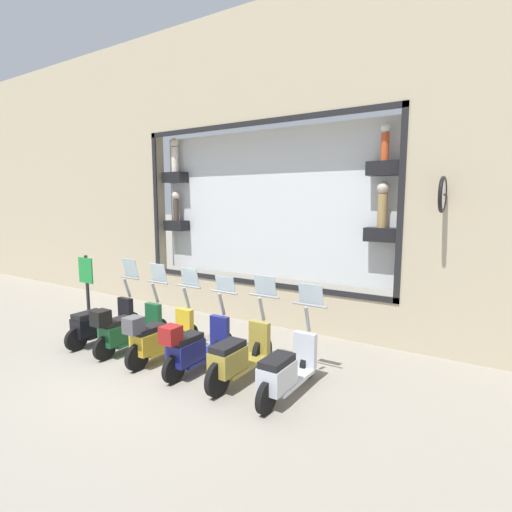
{
  "coord_description": "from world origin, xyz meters",
  "views": [
    {
      "loc": [
        -4.48,
        -5.05,
        2.91
      ],
      "look_at": [
        1.98,
        -0.93,
        1.86
      ],
      "focal_mm": 28.0,
      "sensor_mm": 36.0,
      "label": 1
    }
  ],
  "objects": [
    {
      "name": "ground_plane",
      "position": [
        0.0,
        0.0,
        0.0
      ],
      "size": [
        120.0,
        120.0,
        0.0
      ],
      "primitive_type": "plane",
      "color": "gray"
    },
    {
      "name": "scooter_black_5",
      "position": [
        0.53,
        1.97,
        0.42
      ],
      "size": [
        1.79,
        0.61,
        1.66
      ],
      "color": "black",
      "rests_on": "ground_plane"
    },
    {
      "name": "scooter_green_4",
      "position": [
        0.46,
        1.1,
        0.46
      ],
      "size": [
        1.79,
        0.6,
        1.62
      ],
      "color": "black",
      "rests_on": "ground_plane"
    },
    {
      "name": "building_facade",
      "position": [
        3.6,
        -0.0,
        3.7
      ],
      "size": [
        1.24,
        36.0,
        7.25
      ],
      "color": "tan",
      "rests_on": "ground_plane"
    },
    {
      "name": "scooter_olive_1",
      "position": [
        0.53,
        -1.51,
        0.45
      ],
      "size": [
        1.81,
        0.6,
        1.64
      ],
      "color": "black",
      "rests_on": "ground_plane"
    },
    {
      "name": "scooter_yellow_3",
      "position": [
        0.46,
        0.23,
        0.47
      ],
      "size": [
        1.8,
        0.6,
        1.61
      ],
      "color": "black",
      "rests_on": "ground_plane"
    },
    {
      "name": "shop_sign_post",
      "position": [
        0.68,
        2.59,
        0.96
      ],
      "size": [
        0.36,
        0.45,
        1.76
      ],
      "color": "#232326",
      "rests_on": "ground_plane"
    },
    {
      "name": "scooter_navy_2",
      "position": [
        0.46,
        -0.64,
        0.46
      ],
      "size": [
        1.79,
        0.6,
        1.54
      ],
      "color": "black",
      "rests_on": "ground_plane"
    },
    {
      "name": "scooter_silver_0",
      "position": [
        0.53,
        -2.38,
        0.42
      ],
      "size": [
        1.79,
        0.61,
        1.59
      ],
      "color": "black",
      "rests_on": "ground_plane"
    }
  ]
}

